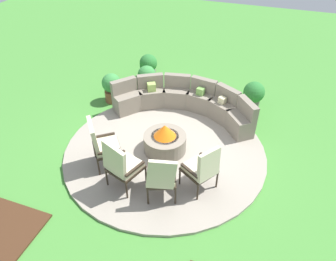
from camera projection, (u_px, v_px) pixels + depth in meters
ground_plane at (165, 151)px, 7.20m from camera, size 24.00×24.00×0.00m
patio_circle at (165, 150)px, 7.18m from camera, size 4.45×4.45×0.06m
fire_pit at (165, 141)px, 7.01m from camera, size 0.94×0.94×0.67m
curved_stone_bench at (185, 102)px, 8.13m from camera, size 3.66×1.36×0.84m
lounge_chair_front_left at (102, 143)px, 6.45m from camera, size 0.79×0.81×1.12m
lounge_chair_front_right at (121, 164)px, 5.94m from camera, size 0.74×0.75×1.17m
lounge_chair_back_left at (161, 176)px, 5.76m from camera, size 0.72×0.76×1.05m
lounge_chair_back_right at (202, 168)px, 5.93m from camera, size 0.75×0.76×1.03m
potted_plant_0 at (112, 87)px, 8.66m from camera, size 0.52×0.52×0.81m
potted_plant_1 at (254, 95)px, 8.33m from camera, size 0.55×0.55×0.78m
potted_plant_2 at (148, 66)px, 9.67m from camera, size 0.53×0.53×0.79m
potted_plant_3 at (145, 68)px, 9.86m from camera, size 0.33×0.33×0.53m
potted_plant_4 at (147, 77)px, 9.08m from camera, size 0.52×0.52×0.77m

